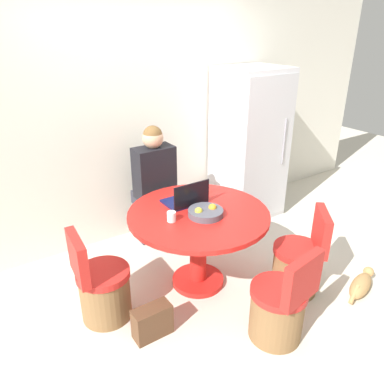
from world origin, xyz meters
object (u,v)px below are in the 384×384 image
chair_near_camera (279,308)px  fruit_bowl (206,212)px  person_seated (153,182)px  dining_table (198,229)px  handbag (152,322)px  laptop (186,199)px  chair_near_right_corner (298,264)px  refrigerator (249,145)px  chair_left_side (102,289)px  cat (361,285)px

chair_near_camera → fruit_bowl: size_ratio=2.69×
chair_near_camera → person_seated: size_ratio=0.60×
dining_table → handbag: dining_table is taller
laptop → fruit_bowl: 0.28m
dining_table → chair_near_right_corner: bearing=-40.1°
handbag → refrigerator: bearing=30.9°
fruit_bowl → chair_left_side: bearing=170.5°
fruit_bowl → handbag: size_ratio=0.99×
refrigerator → fruit_bowl: 1.60m
chair_left_side → person_seated: size_ratio=0.60×
laptop → fruit_bowl: laptop is taller
person_seated → handbag: bearing=60.5°
refrigerator → chair_near_right_corner: 1.66m
dining_table → chair_near_camera: bearing=-81.5°
chair_left_side → handbag: size_ratio=2.65×
dining_table → chair_near_camera: chair_near_camera is taller
fruit_bowl → handbag: bearing=-159.5°
fruit_bowl → cat: fruit_bowl is taller
fruit_bowl → chair_near_right_corner: bearing=-36.2°
laptop → cat: 1.74m
chair_near_right_corner → dining_table: bearing=-90.0°
laptop → cat: bearing=135.3°
dining_table → cat: 1.54m
chair_near_camera → chair_near_right_corner: (0.55, 0.31, 0.00)m
dining_table → person_seated: bearing=89.7°
handbag → chair_near_right_corner: bearing=-10.0°
laptop → chair_left_side: bearing=8.3°
dining_table → person_seated: (0.00, 0.83, 0.16)m
chair_near_camera → laptop: 1.20m
dining_table → fruit_bowl: 0.22m
dining_table → chair_left_side: bearing=175.8°
refrigerator → cat: (-0.18, -1.76, -0.81)m
laptop → handbag: laptop is taller
chair_near_camera → fruit_bowl: (-0.12, 0.79, 0.50)m
laptop → cat: (1.13, -1.12, -0.70)m
person_seated → laptop: bearing=89.7°
fruit_bowl → cat: size_ratio=0.59×
refrigerator → chair_left_side: refrigerator is taller
chair_left_side → chair_near_camera: size_ratio=1.00×
cat → handbag: 1.88m
person_seated → handbag: (-0.66, -1.17, -0.59)m
cat → chair_left_side: bearing=137.4°
chair_left_side → fruit_bowl: fruit_bowl is taller
chair_left_side → handbag: 0.48m
dining_table → handbag: bearing=-152.8°
dining_table → handbag: 0.86m
chair_near_right_corner → handbag: (-1.33, 0.24, -0.14)m
laptop → fruit_bowl: bearing=92.4°
chair_near_camera → laptop: laptop is taller
dining_table → chair_left_side: (-0.89, 0.06, -0.30)m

